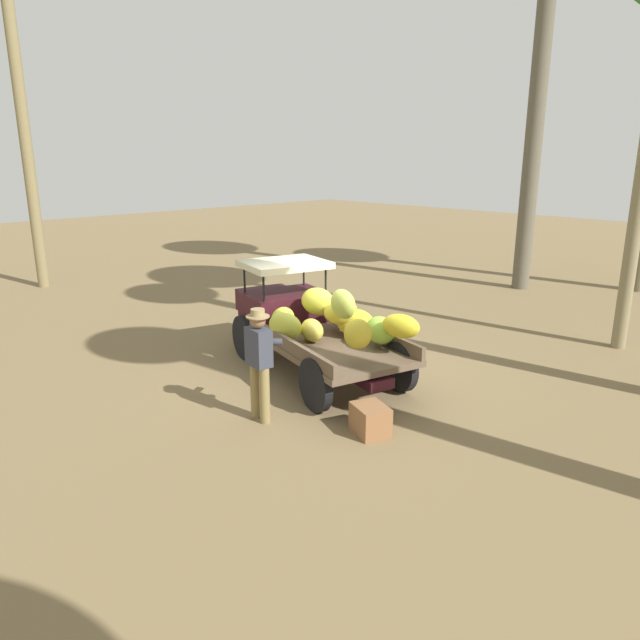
% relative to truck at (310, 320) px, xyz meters
% --- Properties ---
extents(ground_plane, '(60.00, 60.00, 0.00)m').
position_rel_truck_xyz_m(ground_plane, '(-0.36, -0.12, -0.92)').
color(ground_plane, olive).
extents(truck, '(4.66, 2.63, 1.86)m').
position_rel_truck_xyz_m(truck, '(0.00, 0.00, 0.00)').
color(truck, '#371119').
rests_on(truck, ground).
extents(farmer, '(0.52, 0.48, 1.70)m').
position_rel_truck_xyz_m(farmer, '(-1.11, 2.05, 0.05)').
color(farmer, olive).
rests_on(farmer, ground).
extents(wooden_crate, '(0.64, 0.58, 0.43)m').
position_rel_truck_xyz_m(wooden_crate, '(-2.55, 1.23, -0.71)').
color(wooden_crate, brown).
rests_on(wooden_crate, ground).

